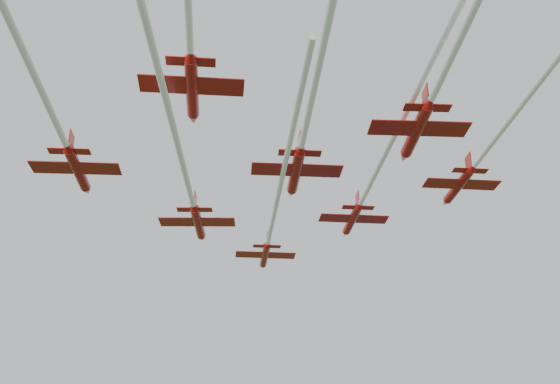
% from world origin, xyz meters
% --- Properties ---
extents(jet_lead, '(17.76, 53.82, 2.49)m').
position_xyz_m(jet_lead, '(0.38, 5.34, 54.94)').
color(jet_lead, '#A8110F').
extents(jet_row2_left, '(16.18, 64.20, 2.88)m').
position_xyz_m(jet_row2_left, '(-6.82, -8.25, 56.03)').
color(jet_row2_left, '#A8110F').
extents(jet_row2_right, '(16.08, 46.93, 2.58)m').
position_xyz_m(jet_row2_right, '(12.55, -0.07, 56.05)').
color(jet_row2_right, '#A8110F').
extents(jet_row3_left, '(15.88, 50.96, 2.75)m').
position_xyz_m(jet_row3_left, '(-14.38, -22.91, 54.86)').
color(jet_row3_left, '#A8110F').
extents(jet_row3_mid, '(14.57, 43.29, 2.87)m').
position_xyz_m(jet_row3_mid, '(7.14, -14.35, 55.28)').
color(jet_row3_mid, '#A8110F').
extents(jet_row3_right, '(18.74, 56.90, 2.47)m').
position_xyz_m(jet_row3_right, '(26.36, -14.67, 55.10)').
color(jet_row3_right, '#A8110F').
extents(jet_row4_right, '(14.70, 47.65, 2.77)m').
position_xyz_m(jet_row4_right, '(20.03, -23.91, 54.71)').
color(jet_row4_right, '#A8110F').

